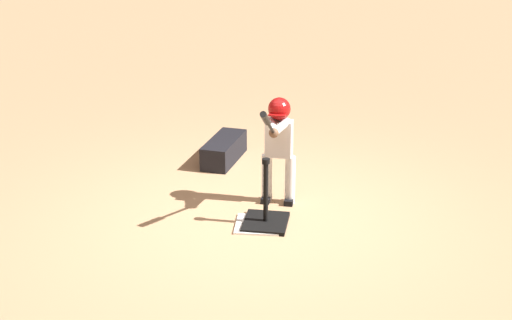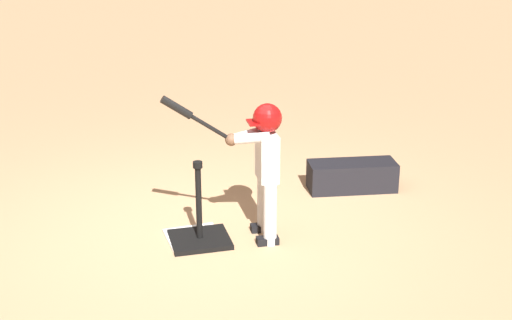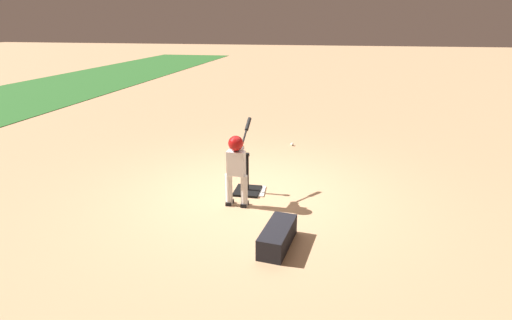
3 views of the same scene
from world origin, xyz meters
name	(u,v)px [view 2 (image 2 of 3)]	position (x,y,z in m)	size (l,w,h in m)	color
ground_plane	(204,235)	(0.00, 0.00, 0.00)	(90.00, 90.00, 0.00)	tan
home_plate	(194,237)	(0.09, 0.04, 0.01)	(0.44, 0.44, 0.02)	white
batting_tee	(200,232)	(0.06, 0.12, 0.08)	(0.48, 0.43, 0.70)	black
batter_child	(263,154)	(-0.46, 0.17, 0.73)	(0.95, 0.36, 1.26)	silver
equipment_bag	(352,176)	(-1.58, -0.63, 0.14)	(0.84, 0.32, 0.28)	black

